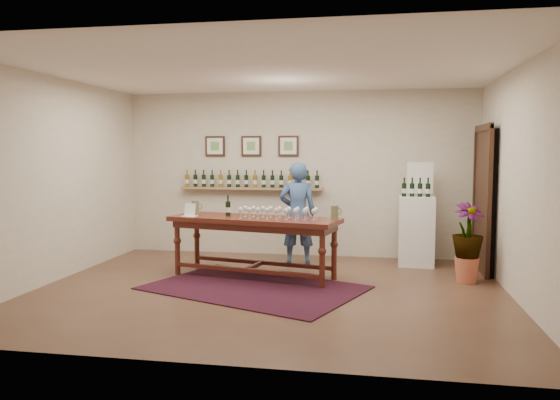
% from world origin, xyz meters
% --- Properties ---
extents(ground, '(6.00, 6.00, 0.00)m').
position_xyz_m(ground, '(0.00, 0.00, 0.00)').
color(ground, '#4D3222').
rests_on(ground, ground).
extents(room_shell, '(6.00, 6.00, 6.00)m').
position_xyz_m(room_shell, '(2.11, 1.86, 1.12)').
color(room_shell, '#C1B4A4').
rests_on(room_shell, ground).
extents(rug, '(3.13, 2.64, 0.01)m').
position_xyz_m(rug, '(-0.22, 0.08, 0.01)').
color(rug, '#4D0D0E').
rests_on(rug, ground).
extents(tasting_table, '(2.52, 1.25, 0.86)m').
position_xyz_m(tasting_table, '(-0.36, 0.71, 0.73)').
color(tasting_table, '#4B1712').
rests_on(tasting_table, ground).
extents(table_glasses, '(1.20, 0.32, 0.17)m').
position_xyz_m(table_glasses, '(0.01, 0.64, 0.94)').
color(table_glasses, silver).
rests_on(table_glasses, tasting_table).
extents(table_bottles, '(0.30, 0.23, 0.29)m').
position_xyz_m(table_bottles, '(-0.75, 0.84, 1.00)').
color(table_bottles, black).
rests_on(table_bottles, tasting_table).
extents(pitcher_left, '(0.16, 0.16, 0.21)m').
position_xyz_m(pitcher_left, '(-1.30, 0.93, 0.96)').
color(pitcher_left, '#636941').
rests_on(pitcher_left, tasting_table).
extents(pitcher_right, '(0.14, 0.14, 0.20)m').
position_xyz_m(pitcher_right, '(0.78, 0.65, 0.95)').
color(pitcher_right, '#636941').
rests_on(pitcher_right, tasting_table).
extents(menu_card, '(0.23, 0.18, 0.18)m').
position_xyz_m(menu_card, '(-1.30, 0.70, 0.95)').
color(menu_card, white).
rests_on(menu_card, tasting_table).
extents(display_pedestal, '(0.56, 0.56, 1.08)m').
position_xyz_m(display_pedestal, '(1.97, 1.97, 0.54)').
color(display_pedestal, white).
rests_on(display_pedestal, ground).
extents(pedestal_bottles, '(0.28, 0.08, 0.28)m').
position_xyz_m(pedestal_bottles, '(1.95, 1.95, 1.22)').
color(pedestal_bottles, black).
rests_on(pedestal_bottles, display_pedestal).
extents(info_sign, '(0.41, 0.04, 0.56)m').
position_xyz_m(info_sign, '(2.02, 2.17, 1.36)').
color(info_sign, white).
rests_on(info_sign, display_pedestal).
extents(potted_plant, '(0.67, 0.67, 0.94)m').
position_xyz_m(potted_plant, '(2.57, 0.89, 0.55)').
color(potted_plant, '#C25E40').
rests_on(potted_plant, ground).
extents(person, '(0.64, 0.46, 1.62)m').
position_xyz_m(person, '(0.12, 1.75, 0.81)').
color(person, '#35517E').
rests_on(person, ground).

